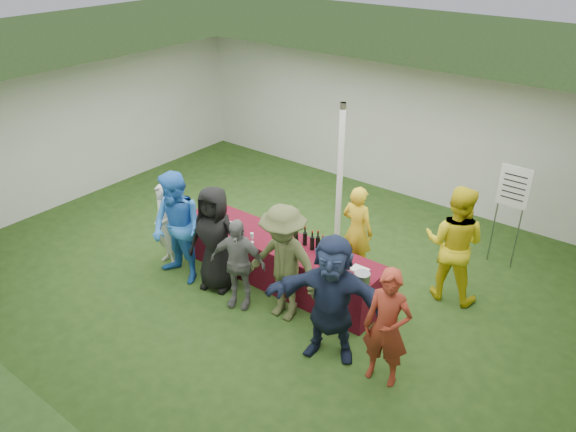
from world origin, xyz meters
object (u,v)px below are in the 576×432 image
Objects in this scene: staff_pourer at (357,231)px; customer_0 at (165,225)px; customer_3 at (238,263)px; customer_6 at (387,328)px; wine_list_sign at (513,195)px; staff_back at (454,244)px; dump_bucket at (362,279)px; customer_1 at (177,229)px; customer_2 at (215,239)px; serving_table at (278,260)px; customer_4 at (283,264)px; customer_5 at (331,298)px.

staff_pourer is 1.05× the size of customer_0.
customer_6 is (2.52, -0.05, 0.09)m from customer_3.
customer_0 is (-4.47, -3.49, -0.57)m from wine_list_sign.
dump_bucket is at bearing 57.58° from staff_back.
customer_1 is at bearing 161.27° from customer_3.
serving_table is at bearing 33.01° from customer_2.
wine_list_sign reaches higher than customer_2.
customer_0 reaches higher than dump_bucket.
staff_back reaches higher than customer_4.
wine_list_sign reaches higher than staff_pourer.
wine_list_sign is (1.01, 2.94, 0.48)m from dump_bucket.
customer_4 is at bearing 19.24° from customer_0.
customer_4 is 1.00× the size of customer_5.
dump_bucket is at bearing 22.84° from customer_4.
customer_1 reaches higher than wine_list_sign.
wine_list_sign is at bearing 45.41° from serving_table.
customer_1 is 1.08× the size of customer_2.
customer_2 is at bearing 19.28° from customer_0.
serving_table is 2.66m from customer_6.
staff_pourer is (-1.83, -1.73, -0.53)m from wine_list_sign.
serving_table is at bearing 132.46° from customer_4.
customer_2 is (0.62, 0.21, -0.07)m from customer_1.
customer_2 reaches higher than customer_0.
staff_back reaches higher than serving_table.
customer_3 is 2.53m from customer_6.
wine_list_sign is 2.58m from staff_pourer.
staff_pourer is at bearing 45.61° from customer_1.
customer_0 is at bearing -142.04° from wine_list_sign.
customer_4 is at bearing 143.81° from customer_5.
wine_list_sign is 1.51m from staff_back.
serving_table is at bearing 128.93° from customer_5.
customer_6 is (-0.23, -3.64, -0.50)m from wine_list_sign.
customer_6 is (2.45, -0.92, 0.44)m from serving_table.
wine_list_sign is 3.83m from customer_5.
customer_0 reaches higher than customer_3.
customer_6 is (0.10, -2.21, -0.12)m from staff_back.
customer_2 is at bearing 51.13° from staff_pourer.
serving_table is 1.97× the size of customer_4.
customer_1 is at bearing -166.31° from dump_bucket.
serving_table is at bearing 149.77° from customer_6.
customer_3 is (-0.92, -1.86, -0.05)m from staff_pourer.
customer_5 is 0.81m from customer_6.
customer_0 is at bearing 168.26° from customer_6.
customer_3 is (1.21, 0.07, -0.20)m from customer_1.
customer_3 reaches higher than serving_table.
customer_1 is 1.14× the size of customer_6.
staff_pourer is at bearing 120.37° from customer_6.
staff_back is at bearing 28.87° from serving_table.
customer_4 is (1.31, 0.05, 0.04)m from customer_2.
customer_0 is at bearing -178.94° from customer_4.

